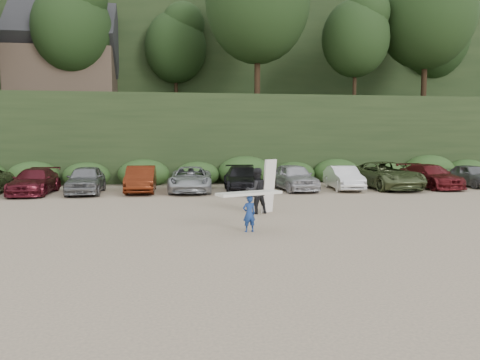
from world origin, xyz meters
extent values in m
plane|color=tan|center=(0.00, 0.00, 0.00)|extent=(120.00, 120.00, 0.00)
cube|color=black|center=(0.00, 22.00, 3.00)|extent=(80.00, 14.00, 6.00)
cube|color=black|center=(0.00, 40.00, 8.00)|extent=(90.00, 30.00, 16.00)
ellipsoid|color=black|center=(0.00, 22.00, 11.00)|extent=(66.00, 12.00, 10.00)
cube|color=#2B491E|center=(-0.55, 14.50, 0.60)|extent=(46.20, 2.00, 1.20)
cube|color=brown|center=(-12.00, 24.00, 8.00)|extent=(8.00, 6.00, 4.00)
imported|color=#54131D|center=(-10.98, 10.27, 0.69)|extent=(2.01, 4.80, 1.38)
imported|color=slate|center=(-8.28, 10.18, 0.77)|extent=(1.92, 4.56, 1.54)
imported|color=#5A1F0D|center=(-5.34, 10.35, 0.74)|extent=(1.59, 4.49, 1.48)
imported|color=#A2A6A9|center=(-2.56, 10.22, 0.70)|extent=(2.74, 5.25, 1.41)
imported|color=black|center=(0.37, 9.78, 0.72)|extent=(2.37, 5.11, 1.45)
imported|color=#B5B5BA|center=(3.42, 10.00, 0.77)|extent=(2.21, 4.68, 1.55)
imported|color=white|center=(6.37, 9.86, 0.69)|extent=(1.82, 4.33, 1.39)
imported|color=#4E5C35|center=(9.13, 10.03, 0.80)|extent=(2.93, 5.89, 1.60)
imported|color=maroon|center=(11.94, 9.96, 0.71)|extent=(2.42, 5.07, 1.43)
imported|color=slate|center=(14.97, 10.30, 0.70)|extent=(1.69, 4.13, 1.40)
imported|color=navy|center=(-1.18, -1.40, 0.60)|extent=(0.49, 0.38, 1.20)
cube|color=silver|center=(-1.18, -1.40, 1.27)|extent=(2.27, 1.35, 0.09)
imported|color=black|center=(-0.28, 2.17, 0.93)|extent=(1.06, 0.91, 1.86)
cube|color=white|center=(0.27, 2.31, 1.10)|extent=(0.69, 0.61, 2.19)
camera|label=1|loc=(-3.74, -16.29, 3.11)|focal=35.00mm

